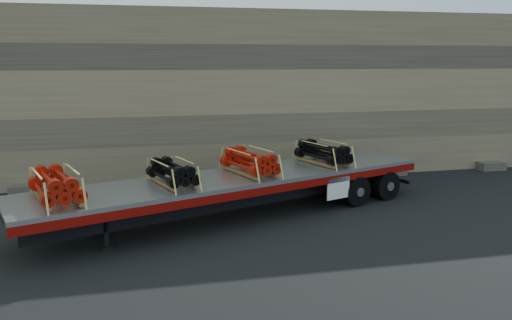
{
  "coord_description": "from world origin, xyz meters",
  "views": [
    {
      "loc": [
        -3.42,
        -15.0,
        5.0
      ],
      "look_at": [
        0.1,
        1.14,
        1.67
      ],
      "focal_mm": 35.0,
      "sensor_mm": 36.0,
      "label": 1
    }
  ],
  "objects_px": {
    "bundle_midrear": "(250,162)",
    "bundle_rear": "(323,153)",
    "bundle_midfront": "(172,173)",
    "trailer": "(237,196)",
    "bundle_front": "(56,186)"
  },
  "relations": [
    {
      "from": "trailer",
      "to": "bundle_rear",
      "type": "xyz_separation_m",
      "value": [
        3.33,
        1.2,
        1.05
      ]
    },
    {
      "from": "trailer",
      "to": "bundle_rear",
      "type": "bearing_deg",
      "value": -0.0
    },
    {
      "from": "bundle_midfront",
      "to": "bundle_rear",
      "type": "bearing_deg",
      "value": -0.0
    },
    {
      "from": "bundle_front",
      "to": "bundle_midfront",
      "type": "height_order",
      "value": "bundle_front"
    },
    {
      "from": "bundle_midrear",
      "to": "bundle_rear",
      "type": "distance_m",
      "value": 3.06
    },
    {
      "from": "bundle_midfront",
      "to": "bundle_rear",
      "type": "relative_size",
      "value": 0.92
    },
    {
      "from": "trailer",
      "to": "bundle_midfront",
      "type": "distance_m",
      "value": 2.43
    },
    {
      "from": "bundle_front",
      "to": "bundle_rear",
      "type": "distance_m",
      "value": 9.0
    },
    {
      "from": "trailer",
      "to": "bundle_midfront",
      "type": "bearing_deg",
      "value": 180.0
    },
    {
      "from": "trailer",
      "to": "bundle_rear",
      "type": "relative_size",
      "value": 6.63
    },
    {
      "from": "bundle_midrear",
      "to": "bundle_rear",
      "type": "xyz_separation_m",
      "value": [
        2.88,
        1.04,
        -0.01
      ]
    },
    {
      "from": "bundle_front",
      "to": "bundle_midfront",
      "type": "bearing_deg",
      "value": 0.0
    },
    {
      "from": "bundle_rear",
      "to": "bundle_front",
      "type": "bearing_deg",
      "value": 180.0
    },
    {
      "from": "bundle_front",
      "to": "bundle_rear",
      "type": "bearing_deg",
      "value": 0.0
    },
    {
      "from": "bundle_rear",
      "to": "trailer",
      "type": "bearing_deg",
      "value": 180.0
    }
  ]
}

